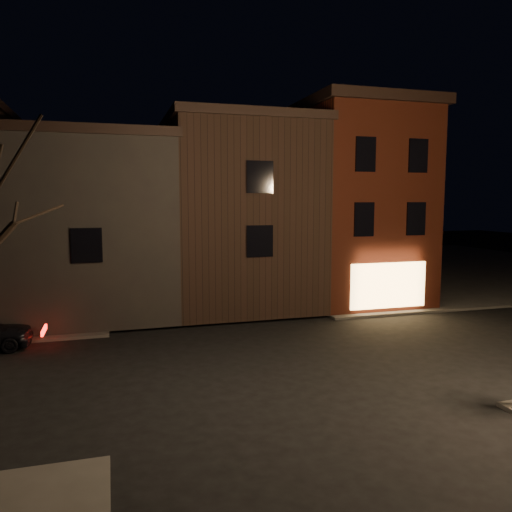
% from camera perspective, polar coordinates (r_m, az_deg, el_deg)
% --- Properties ---
extents(ground, '(120.00, 120.00, 0.00)m').
position_cam_1_polar(ground, '(17.19, 0.93, -12.33)').
color(ground, black).
rests_on(ground, ground).
extents(sidewalk_far_right, '(30.00, 30.00, 0.12)m').
position_cam_1_polar(sidewalk_far_right, '(43.71, 18.40, -1.08)').
color(sidewalk_far_right, '#2D2B28').
rests_on(sidewalk_far_right, ground).
extents(corner_building, '(6.50, 8.50, 10.50)m').
position_cam_1_polar(corner_building, '(28.12, 10.85, 6.06)').
color(corner_building, '#45170C').
rests_on(corner_building, ground).
extents(row_building_a, '(7.30, 10.30, 9.40)m').
position_cam_1_polar(row_building_a, '(26.81, -2.71, 4.95)').
color(row_building_a, black).
rests_on(row_building_a, ground).
extents(row_building_b, '(7.80, 10.30, 8.40)m').
position_cam_1_polar(row_building_b, '(26.07, -18.40, 3.48)').
color(row_building_b, black).
rests_on(row_building_b, ground).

